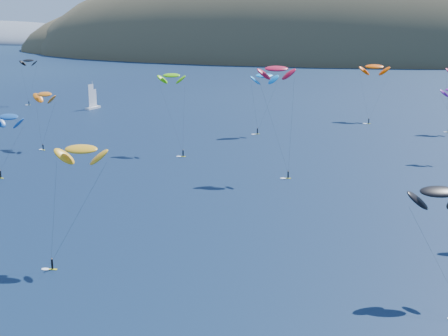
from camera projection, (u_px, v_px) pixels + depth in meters
island at (357, 66)px, 581.69m from camera, size 730.00×300.00×210.00m
sailboat at (93, 107)px, 257.79m from camera, size 9.67×8.36×11.64m
kitesurfer_1 at (45, 94)px, 183.33m from camera, size 9.54×9.37×18.03m
kitesurfer_2 at (81, 149)px, 98.80m from camera, size 8.57×8.94×20.47m
kitesurfer_3 at (171, 76)px, 177.71m from camera, size 10.30×11.10×23.73m
kitesurfer_4 at (264, 76)px, 202.74m from camera, size 10.24×8.53×21.59m
kitesurfer_7 at (439, 192)px, 87.74m from camera, size 9.11×12.25×17.11m
kitesurfer_9 at (276, 69)px, 149.33m from camera, size 9.28×7.20×28.42m
kitesurfer_10 at (8, 117)px, 154.90m from camera, size 9.74×10.64×16.39m
kitesurfer_11 at (375, 67)px, 230.08m from camera, size 10.61×14.57×22.35m
kitesurfer_12 at (28, 61)px, 268.00m from camera, size 7.77×6.92×20.74m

